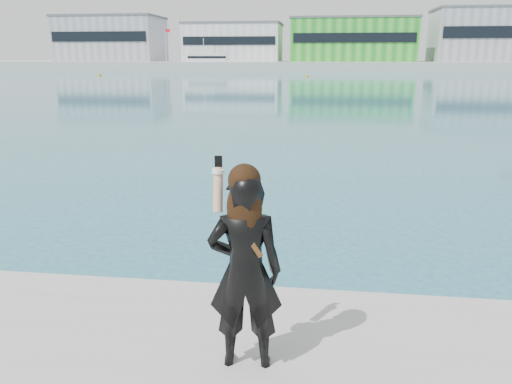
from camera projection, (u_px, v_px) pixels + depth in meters
The scene contains 11 objects.
far_quay at pixel (319, 65), 129.18m from camera, with size 320.00×40.00×2.00m, color #9E9E99.
warehouse_grey_left at pixel (111, 39), 132.34m from camera, with size 26.52×16.36×11.50m.
warehouse_white at pixel (234, 42), 128.48m from camera, with size 24.48×15.35×9.50m.
warehouse_green at pixel (352, 40), 124.60m from camera, with size 30.60×16.36×10.50m.
warehouse_grey_right at pixel (487, 35), 120.33m from camera, with size 25.50×15.35×12.50m.
flagpole_left at pixel (166, 43), 123.85m from camera, with size 1.28×0.16×8.00m.
flagpole_right at pixel (415, 42), 116.35m from camera, with size 1.28×0.16×8.00m.
motor_yacht at pixel (209, 62), 118.53m from camera, with size 16.16×5.89×7.38m.
buoy_near at pixel (307, 77), 83.99m from camera, with size 0.50×0.50×0.50m, color #E7B30C.
buoy_far at pixel (100, 75), 88.96m from camera, with size 0.50×0.50×0.50m, color #E7B30C.
woman at pixel (245, 266), 4.11m from camera, with size 0.66×0.47×1.80m.
Camera 1 is at (1.05, -4.27, 3.38)m, focal length 35.00 mm.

